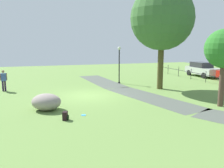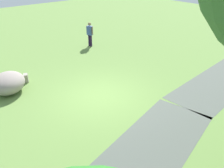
# 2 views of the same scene
# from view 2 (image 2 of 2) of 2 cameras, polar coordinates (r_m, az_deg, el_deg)

# --- Properties ---
(ground_plane) EXTENTS (48.00, 48.00, 0.00)m
(ground_plane) POSITION_cam_2_polar(r_m,az_deg,el_deg) (10.13, -2.81, -2.98)
(ground_plane) COLOR olive
(lawn_boulder) EXTENTS (2.08, 2.13, 0.89)m
(lawn_boulder) POSITION_cam_2_polar(r_m,az_deg,el_deg) (11.20, -23.85, 0.25)
(lawn_boulder) COLOR gray
(lawn_boulder) RESTS_ON ground
(man_near_boulder) EXTENTS (0.32, 0.51, 1.59)m
(man_near_boulder) POSITION_cam_2_polar(r_m,az_deg,el_deg) (15.92, -5.40, 12.26)
(man_near_boulder) COLOR #251536
(man_near_boulder) RESTS_ON ground
(backpack_by_boulder) EXTENTS (0.33, 0.34, 0.40)m
(backpack_by_boulder) POSITION_cam_2_polar(r_m,az_deg,el_deg) (11.94, -20.18, 1.34)
(backpack_by_boulder) COLOR gray
(backpack_by_boulder) RESTS_ON ground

